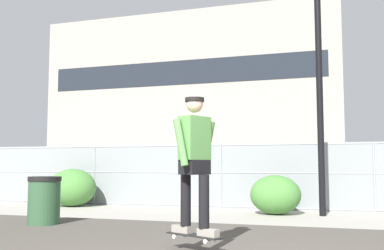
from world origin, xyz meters
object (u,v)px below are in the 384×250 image
Objects in this scene: parked_car_near at (147,175)px; shrub_center at (275,195)px; parked_car_mid at (324,177)px; trash_bin at (44,205)px; skateboard at (195,236)px; skater at (195,155)px; shrub_left at (72,188)px; street_lamp at (318,41)px.

shrub_center is at bearing -40.16° from parked_car_near.
parked_car_mid is 4.30× the size of trash_bin.
trash_bin is at bearing 153.74° from skateboard.
parked_car_near is at bearing 115.95° from skater.
trash_bin is at bearing -128.28° from shrub_center.
skater is at bearing -26.26° from trash_bin.
parked_car_near is at bearing 101.83° from trash_bin.
skater reaches higher than shrub_left.
shrub_left is 5.54m from trash_bin.
parked_car_near is (-5.25, 10.79, -0.52)m from skater.
shrub_left is (-7.18, -4.39, -0.27)m from parked_car_mid.
street_lamp reaches higher than parked_car_mid.
shrub_left is 1.42× the size of trash_bin.
street_lamp reaches higher than skater.
shrub_center is at bearing -177.45° from street_lamp.
trash_bin is (-3.34, 1.65, -0.84)m from skater.
shrub_left is 1.15× the size of shrub_center.
shrub_left is 6.11m from shrub_center.
shrub_left is at bearing -148.58° from parked_car_mid.
skateboard is at bearing -92.14° from shrub_center.
skater reaches higher than parked_car_near.
parked_car_mid is (6.57, 0.17, 0.00)m from parked_car_near.
street_lamp is 5.92m from parked_car_mid.
shrub_left is (-5.87, 6.58, 0.19)m from skateboard.
skater is 6.23m from shrub_center.
shrub_center is (6.10, -0.41, -0.07)m from shrub_left.
trash_bin is at bearing 153.74° from skater.
shrub_center is at bearing -3.84° from shrub_left.
street_lamp is (1.36, 6.22, 3.99)m from skateboard.
parked_car_mid is at bearing 83.14° from skater.
street_lamp reaches higher than skateboard.
shrub_left reaches higher than trash_bin.
parked_car_near and parked_car_mid have the same top height.
street_lamp is 1.59× the size of parked_car_mid.
street_lamp is at bearing 77.63° from skater.
parked_car_near is 4.29× the size of trash_bin.
shrub_center is (5.48, -4.63, -0.35)m from parked_car_near.
skateboard is 6.17m from shrub_center.
skateboard is 0.98m from skater.
shrub_center is 5.76m from trash_bin.
shrub_center is (0.23, 6.17, -0.87)m from skater.
parked_car_mid reaches higher than shrub_center.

